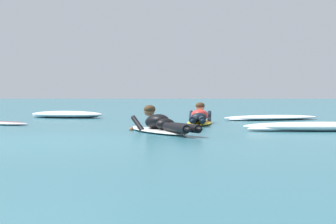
# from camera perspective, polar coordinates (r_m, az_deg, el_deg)

# --- Properties ---
(ground_plane) EXTENTS (120.00, 120.00, 0.00)m
(ground_plane) POSITION_cam_1_polar(r_m,az_deg,el_deg) (18.57, -5.93, -0.36)
(ground_plane) COLOR #2D6B7A
(surfer_near) EXTENTS (1.46, 2.49, 0.54)m
(surfer_near) POSITION_cam_1_polar(r_m,az_deg,el_deg) (10.44, -0.71, -1.30)
(surfer_near) COLOR white
(surfer_near) RESTS_ON ground
(surfer_far) EXTENTS (0.72, 2.70, 0.54)m
(surfer_far) POSITION_cam_1_polar(r_m,az_deg,el_deg) (13.48, 3.06, -0.61)
(surfer_far) COLOR yellow
(surfer_far) RESTS_ON ground
(whitewater_front) EXTENTS (2.88, 0.64, 0.17)m
(whitewater_front) POSITION_cam_1_polar(r_m,az_deg,el_deg) (11.34, 14.53, -1.40)
(whitewater_front) COLOR white
(whitewater_front) RESTS_ON ground
(whitewater_mid_left) EXTENTS (2.44, 1.72, 0.20)m
(whitewater_mid_left) POSITION_cam_1_polar(r_m,az_deg,el_deg) (17.22, -9.75, -0.25)
(whitewater_mid_left) COLOR white
(whitewater_mid_left) RESTS_ON ground
(whitewater_far_band) EXTENTS (2.87, 1.78, 0.13)m
(whitewater_far_band) POSITION_cam_1_polar(r_m,az_deg,el_deg) (15.86, 9.97, -0.54)
(whitewater_far_band) COLOR white
(whitewater_far_band) RESTS_ON ground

